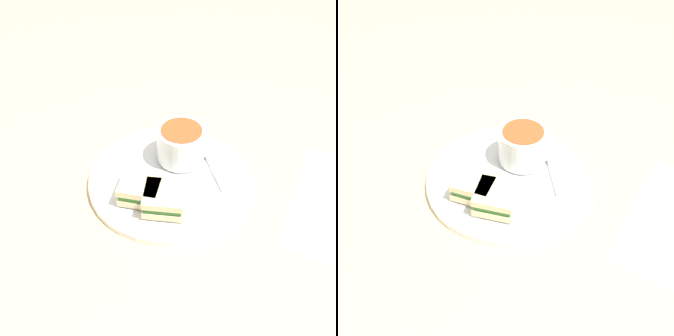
{
  "view_description": "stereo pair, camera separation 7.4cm",
  "coord_description": "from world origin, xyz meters",
  "views": [
    {
      "loc": [
        -0.36,
        0.39,
        0.54
      ],
      "look_at": [
        0.0,
        0.0,
        0.04
      ],
      "focal_mm": 42.0,
      "sensor_mm": 36.0,
      "label": 1
    },
    {
      "loc": [
        -0.42,
        0.34,
        0.54
      ],
      "look_at": [
        0.0,
        0.0,
        0.04
      ],
      "focal_mm": 42.0,
      "sensor_mm": 36.0,
      "label": 2
    }
  ],
  "objects": [
    {
      "name": "soup_bowl",
      "position": [
        0.02,
        -0.06,
        0.05
      ],
      "size": [
        0.09,
        0.09,
        0.07
      ],
      "color": "white",
      "rests_on": "plate"
    },
    {
      "name": "ground_plane",
      "position": [
        0.0,
        0.0,
        0.0
      ],
      "size": [
        2.4,
        2.4,
        0.0
      ],
      "primitive_type": "plane",
      "color": "#D1B27F"
    },
    {
      "name": "sandwich_half_far",
      "position": [
        -0.05,
        0.06,
        0.04
      ],
      "size": [
        0.1,
        0.1,
        0.04
      ],
      "rotation": [
        0.0,
        0.0,
        2.2
      ],
      "color": "beige",
      "rests_on": "plate"
    },
    {
      "name": "sandwich_half_near",
      "position": [
        -0.0,
        0.07,
        0.04
      ],
      "size": [
        0.1,
        0.09,
        0.04
      ],
      "rotation": [
        0.0,
        0.0,
        2.11
      ],
      "color": "beige",
      "rests_on": "plate"
    },
    {
      "name": "plate",
      "position": [
        0.0,
        0.0,
        0.01
      ],
      "size": [
        0.31,
        0.31,
        0.02
      ],
      "color": "white",
      "rests_on": "ground_plane"
    },
    {
      "name": "spoon",
      "position": [
        -0.02,
        -0.09,
        0.02
      ],
      "size": [
        0.11,
        0.08,
        0.01
      ],
      "rotation": [
        0.0,
        0.0,
        5.71
      ],
      "color": "silver",
      "rests_on": "plate"
    }
  ]
}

